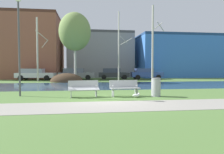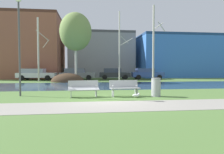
{
  "view_description": "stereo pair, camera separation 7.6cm",
  "coord_description": "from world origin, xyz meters",
  "px_view_note": "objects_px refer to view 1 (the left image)",
  "views": [
    {
      "loc": [
        -0.98,
        -9.69,
        1.55
      ],
      "look_at": [
        0.45,
        1.31,
        1.04
      ],
      "focal_mm": 32.29,
      "sensor_mm": 36.0,
      "label": 1
    },
    {
      "loc": [
        -0.91,
        -9.7,
        1.55
      ],
      "look_at": [
        0.45,
        1.31,
        1.04
      ],
      "focal_mm": 32.29,
      "sensor_mm": 36.0,
      "label": 2
    }
  ],
  "objects_px": {
    "parked_hatch_third_dark": "(113,73)",
    "parked_sedan_second_grey": "(76,74)",
    "trash_bin": "(156,87)",
    "parked_van_nearest_white": "(35,74)",
    "bench_right": "(125,88)",
    "streetlamp": "(19,30)",
    "seagull": "(136,95)",
    "bench_left": "(84,88)",
    "parked_wagon_fourth_blue": "(146,73)"
  },
  "relations": [
    {
      "from": "bench_right",
      "to": "seagull",
      "type": "relative_size",
      "value": 3.88
    },
    {
      "from": "parked_sedan_second_grey",
      "to": "parked_hatch_third_dark",
      "type": "xyz_separation_m",
      "value": [
        4.96,
        0.17,
        -0.0
      ]
    },
    {
      "from": "parked_van_nearest_white",
      "to": "parked_hatch_third_dark",
      "type": "relative_size",
      "value": 1.14
    },
    {
      "from": "seagull",
      "to": "streetlamp",
      "type": "bearing_deg",
      "value": 167.07
    },
    {
      "from": "seagull",
      "to": "parked_sedan_second_grey",
      "type": "bearing_deg",
      "value": 103.03
    },
    {
      "from": "seagull",
      "to": "parked_van_nearest_white",
      "type": "bearing_deg",
      "value": 118.81
    },
    {
      "from": "parked_hatch_third_dark",
      "to": "seagull",
      "type": "bearing_deg",
      "value": -93.67
    },
    {
      "from": "parked_van_nearest_white",
      "to": "parked_wagon_fourth_blue",
      "type": "relative_size",
      "value": 1.12
    },
    {
      "from": "parked_wagon_fourth_blue",
      "to": "bench_left",
      "type": "bearing_deg",
      "value": -117.49
    },
    {
      "from": "bench_left",
      "to": "parked_van_nearest_white",
      "type": "height_order",
      "value": "parked_van_nearest_white"
    },
    {
      "from": "bench_left",
      "to": "trash_bin",
      "type": "distance_m",
      "value": 3.88
    },
    {
      "from": "bench_right",
      "to": "parked_sedan_second_grey",
      "type": "xyz_separation_m",
      "value": [
        -3.37,
        16.15,
        0.31
      ]
    },
    {
      "from": "bench_left",
      "to": "streetlamp",
      "type": "xyz_separation_m",
      "value": [
        -3.45,
        0.81,
        3.13
      ]
    },
    {
      "from": "bench_left",
      "to": "parked_van_nearest_white",
      "type": "xyz_separation_m",
      "value": [
        -6.19,
        15.57,
        0.3
      ]
    },
    {
      "from": "streetlamp",
      "to": "parked_sedan_second_grey",
      "type": "height_order",
      "value": "streetlamp"
    },
    {
      "from": "bench_right",
      "to": "trash_bin",
      "type": "distance_m",
      "value": 1.69
    },
    {
      "from": "streetlamp",
      "to": "trash_bin",
      "type": "bearing_deg",
      "value": -8.25
    },
    {
      "from": "bench_left",
      "to": "parked_sedan_second_grey",
      "type": "xyz_separation_m",
      "value": [
        -1.17,
        16.15,
        0.31
      ]
    },
    {
      "from": "seagull",
      "to": "parked_hatch_third_dark",
      "type": "xyz_separation_m",
      "value": [
        1.09,
        16.93,
        0.65
      ]
    },
    {
      "from": "bench_left",
      "to": "seagull",
      "type": "bearing_deg",
      "value": -12.6
    },
    {
      "from": "streetlamp",
      "to": "parked_hatch_third_dark",
      "type": "relative_size",
      "value": 1.28
    },
    {
      "from": "parked_van_nearest_white",
      "to": "parked_sedan_second_grey",
      "type": "height_order",
      "value": "parked_sedan_second_grey"
    },
    {
      "from": "parked_van_nearest_white",
      "to": "streetlamp",
      "type": "bearing_deg",
      "value": -79.48
    },
    {
      "from": "bench_left",
      "to": "bench_right",
      "type": "xyz_separation_m",
      "value": [
        2.2,
        0.0,
        0.0
      ]
    },
    {
      "from": "parked_van_nearest_white",
      "to": "parked_sedan_second_grey",
      "type": "relative_size",
      "value": 1.03
    },
    {
      "from": "parked_van_nearest_white",
      "to": "seagull",
      "type": "bearing_deg",
      "value": -61.19
    },
    {
      "from": "bench_right",
      "to": "trash_bin",
      "type": "bearing_deg",
      "value": -8.61
    },
    {
      "from": "parked_hatch_third_dark",
      "to": "parked_sedan_second_grey",
      "type": "bearing_deg",
      "value": -177.99
    },
    {
      "from": "parked_van_nearest_white",
      "to": "parked_wagon_fourth_blue",
      "type": "bearing_deg",
      "value": 0.79
    },
    {
      "from": "bench_right",
      "to": "parked_wagon_fourth_blue",
      "type": "xyz_separation_m",
      "value": [
        6.01,
        15.77,
        0.31
      ]
    },
    {
      "from": "bench_left",
      "to": "parked_sedan_second_grey",
      "type": "bearing_deg",
      "value": 94.16
    },
    {
      "from": "parked_wagon_fourth_blue",
      "to": "parked_hatch_third_dark",
      "type": "bearing_deg",
      "value": 172.87
    },
    {
      "from": "trash_bin",
      "to": "parked_wagon_fourth_blue",
      "type": "bearing_deg",
      "value": 74.86
    },
    {
      "from": "trash_bin",
      "to": "parked_van_nearest_white",
      "type": "bearing_deg",
      "value": 122.46
    },
    {
      "from": "streetlamp",
      "to": "parked_van_nearest_white",
      "type": "relative_size",
      "value": 1.12
    },
    {
      "from": "trash_bin",
      "to": "parked_sedan_second_grey",
      "type": "height_order",
      "value": "parked_sedan_second_grey"
    },
    {
      "from": "trash_bin",
      "to": "parked_van_nearest_white",
      "type": "relative_size",
      "value": 0.21
    },
    {
      "from": "bench_left",
      "to": "streetlamp",
      "type": "distance_m",
      "value": 4.73
    },
    {
      "from": "parked_van_nearest_white",
      "to": "parked_sedan_second_grey",
      "type": "xyz_separation_m",
      "value": [
        5.02,
        0.58,
        0.01
      ]
    },
    {
      "from": "parked_van_nearest_white",
      "to": "bench_right",
      "type": "bearing_deg",
      "value": -61.68
    },
    {
      "from": "bench_left",
      "to": "parked_van_nearest_white",
      "type": "distance_m",
      "value": 16.76
    },
    {
      "from": "bench_left",
      "to": "streetlamp",
      "type": "relative_size",
      "value": 0.3
    },
    {
      "from": "trash_bin",
      "to": "parked_wagon_fourth_blue",
      "type": "relative_size",
      "value": 0.23
    },
    {
      "from": "bench_right",
      "to": "streetlamp",
      "type": "relative_size",
      "value": 0.3
    },
    {
      "from": "bench_right",
      "to": "parked_van_nearest_white",
      "type": "relative_size",
      "value": 0.34
    },
    {
      "from": "seagull",
      "to": "bench_left",
      "type": "bearing_deg",
      "value": 167.4
    },
    {
      "from": "bench_left",
      "to": "parked_hatch_third_dark",
      "type": "height_order",
      "value": "parked_hatch_third_dark"
    },
    {
      "from": "seagull",
      "to": "parked_hatch_third_dark",
      "type": "bearing_deg",
      "value": 86.33
    },
    {
      "from": "bench_left",
      "to": "parked_sedan_second_grey",
      "type": "distance_m",
      "value": 16.2
    },
    {
      "from": "bench_left",
      "to": "trash_bin",
      "type": "relative_size",
      "value": 1.65
    }
  ]
}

